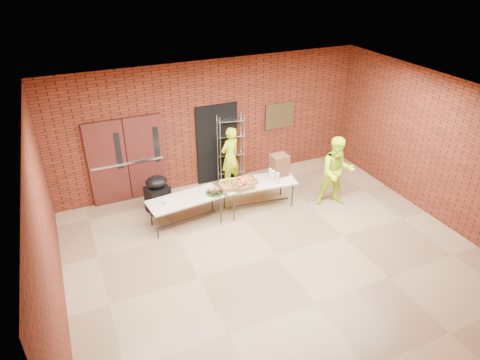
# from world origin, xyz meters

# --- Properties ---
(room) EXTENTS (8.08, 7.08, 3.28)m
(room) POSITION_xyz_m (0.00, 0.00, 1.60)
(room) COLOR olive
(room) RESTS_ON ground
(double_doors) EXTENTS (1.78, 0.12, 2.10)m
(double_doors) POSITION_xyz_m (-2.20, 3.44, 1.05)
(double_doors) COLOR #481914
(double_doors) RESTS_ON room
(dark_doorway) EXTENTS (1.10, 0.06, 2.10)m
(dark_doorway) POSITION_xyz_m (0.10, 3.46, 1.05)
(dark_doorway) COLOR black
(dark_doorway) RESTS_ON room
(bronze_plaque) EXTENTS (0.85, 0.04, 0.70)m
(bronze_plaque) POSITION_xyz_m (1.90, 3.45, 1.55)
(bronze_plaque) COLOR #3E3019
(bronze_plaque) RESTS_ON room
(wire_rack) EXTENTS (0.71, 0.36, 1.85)m
(wire_rack) POSITION_xyz_m (0.42, 3.32, 0.93)
(wire_rack) COLOR #AAABB1
(wire_rack) RESTS_ON room
(table_left) EXTENTS (1.70, 0.86, 0.67)m
(table_left) POSITION_xyz_m (-1.31, 1.82, 0.62)
(table_left) COLOR beige
(table_left) RESTS_ON room
(table_right) EXTENTS (1.78, 0.91, 0.70)m
(table_right) POSITION_xyz_m (0.48, 1.80, 0.64)
(table_right) COLOR beige
(table_right) RESTS_ON room
(basket_bananas) EXTENTS (0.48, 0.37, 0.15)m
(basket_bananas) POSITION_xyz_m (-0.25, 1.79, 0.77)
(basket_bananas) COLOR olive
(basket_bananas) RESTS_ON table_right
(basket_oranges) EXTENTS (0.45, 0.35, 0.14)m
(basket_oranges) POSITION_xyz_m (0.18, 1.85, 0.76)
(basket_oranges) COLOR olive
(basket_oranges) RESTS_ON table_right
(basket_apples) EXTENTS (0.44, 0.34, 0.14)m
(basket_apples) POSITION_xyz_m (0.03, 1.68, 0.76)
(basket_apples) COLOR olive
(basket_apples) RESTS_ON table_right
(muffin_tray) EXTENTS (0.41, 0.41, 0.10)m
(muffin_tray) POSITION_xyz_m (-0.62, 1.77, 0.72)
(muffin_tray) COLOR #124618
(muffin_tray) RESTS_ON table_left
(napkin_box) EXTENTS (0.19, 0.13, 0.06)m
(napkin_box) POSITION_xyz_m (-1.68, 1.81, 0.70)
(napkin_box) COLOR silver
(napkin_box) RESTS_ON table_left
(coffee_dispenser) EXTENTS (0.39, 0.35, 0.51)m
(coffee_dispenser) POSITION_xyz_m (1.07, 1.92, 0.96)
(coffee_dispenser) COLOR #53301C
(coffee_dispenser) RESTS_ON table_right
(cup_stack_front) EXTENTS (0.09, 0.09, 0.26)m
(cup_stack_front) POSITION_xyz_m (0.80, 1.70, 0.83)
(cup_stack_front) COLOR silver
(cup_stack_front) RESTS_ON table_right
(cup_stack_mid) EXTENTS (0.09, 0.09, 0.26)m
(cup_stack_mid) POSITION_xyz_m (0.83, 1.57, 0.83)
(cup_stack_mid) COLOR silver
(cup_stack_mid) RESTS_ON table_right
(cup_stack_back) EXTENTS (0.08, 0.08, 0.24)m
(cup_stack_back) POSITION_xyz_m (0.81, 1.87, 0.82)
(cup_stack_back) COLOR silver
(cup_stack_back) RESTS_ON table_right
(covered_grill) EXTENTS (0.60, 0.54, 0.92)m
(covered_grill) POSITION_xyz_m (-1.73, 2.62, 0.46)
(covered_grill) COLOR black
(covered_grill) RESTS_ON room
(volunteer_woman) EXTENTS (0.68, 0.57, 1.60)m
(volunteer_woman) POSITION_xyz_m (0.31, 3.10, 0.80)
(volunteer_woman) COLOR #C9F51B
(volunteer_woman) RESTS_ON room
(volunteer_man) EXTENTS (1.01, 0.90, 1.72)m
(volunteer_man) POSITION_xyz_m (2.24, 1.23, 0.86)
(volunteer_man) COLOR #C9F51B
(volunteer_man) RESTS_ON room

